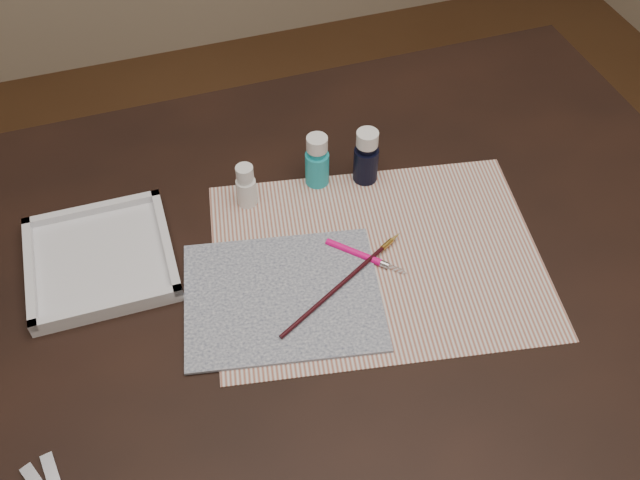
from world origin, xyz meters
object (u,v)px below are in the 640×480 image
object	(u,v)px
paint_bottle_white	(246,186)
palette_tray	(100,258)
canvas	(283,296)
paint_bottle_cyan	(317,161)
paint_bottle_navy	(366,156)
paper	(377,258)

from	to	relation	value
paint_bottle_white	palette_tray	size ratio (longest dim) A/B	0.37
canvas	palette_tray	size ratio (longest dim) A/B	1.32
paint_bottle_cyan	paint_bottle_navy	size ratio (longest dim) A/B	0.96
paint_bottle_white	paint_bottle_cyan	xyz separation A→B (m)	(0.12, 0.01, 0.01)
canvas	paint_bottle_white	world-z (taller)	paint_bottle_white
canvas	paint_bottle_navy	xyz separation A→B (m)	(0.20, 0.19, 0.04)
paint_bottle_cyan	paper	bearing A→B (deg)	-79.65
paper	canvas	world-z (taller)	canvas
paint_bottle_cyan	canvas	bearing A→B (deg)	-119.97
paper	paint_bottle_cyan	size ratio (longest dim) A/B	5.14
paint_bottle_cyan	paint_bottle_white	bearing A→B (deg)	-174.85
paint_bottle_white	paint_bottle_navy	world-z (taller)	paint_bottle_navy
canvas	paint_bottle_cyan	world-z (taller)	paint_bottle_cyan
paper	paint_bottle_cyan	world-z (taller)	paint_bottle_cyan
paper	paint_bottle_navy	distance (m)	0.18
canvas	paint_bottle_cyan	bearing A→B (deg)	60.03
canvas	paint_bottle_white	bearing A→B (deg)	89.92
paint_bottle_white	canvas	bearing A→B (deg)	-90.08
paper	palette_tray	distance (m)	0.40
paint_bottle_cyan	palette_tray	distance (m)	0.36
paint_bottle_cyan	paint_bottle_navy	world-z (taller)	paint_bottle_navy
paint_bottle_white	palette_tray	distance (m)	0.24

